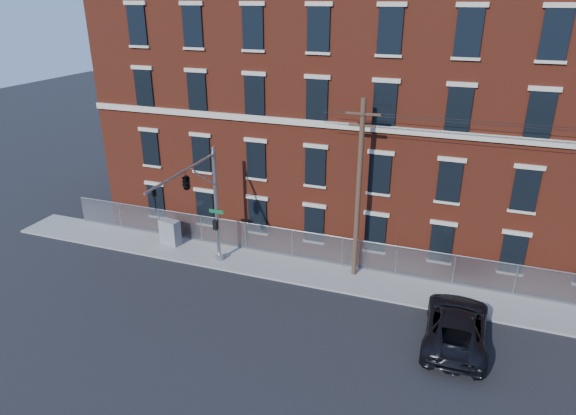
# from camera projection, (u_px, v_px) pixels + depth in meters

# --- Properties ---
(ground) EXTENTS (140.00, 140.00, 0.00)m
(ground) POSITION_uv_depth(u_px,v_px,m) (288.00, 323.00, 24.77)
(ground) COLOR black
(ground) RESTS_ON ground
(sidewalk) EXTENTS (65.00, 3.00, 0.12)m
(sidewalk) POSITION_uv_depth(u_px,v_px,m) (547.00, 315.00, 25.30)
(sidewalk) COLOR gray
(sidewalk) RESTS_ON ground
(mill_building) EXTENTS (55.30, 14.32, 16.30)m
(mill_building) POSITION_uv_depth(u_px,v_px,m) (558.00, 117.00, 29.92)
(mill_building) COLOR maroon
(mill_building) RESTS_ON ground
(chain_link_fence) EXTENTS (59.06, 0.06, 1.85)m
(chain_link_fence) POSITION_uv_depth(u_px,v_px,m) (548.00, 285.00, 26.05)
(chain_link_fence) COLOR #A5A8AD
(chain_link_fence) RESTS_ON ground
(traffic_signal_mast) EXTENTS (0.90, 6.75, 7.00)m
(traffic_signal_mast) POSITION_uv_depth(u_px,v_px,m) (194.00, 190.00, 26.46)
(traffic_signal_mast) COLOR #9EA0A5
(traffic_signal_mast) RESTS_ON ground
(utility_pole_near) EXTENTS (1.80, 0.28, 10.00)m
(utility_pole_near) POSITION_uv_depth(u_px,v_px,m) (359.00, 188.00, 26.93)
(utility_pole_near) COLOR #4F3827
(utility_pole_near) RESTS_ON ground
(pickup_truck) EXTENTS (2.77, 5.94, 1.65)m
(pickup_truck) POSITION_uv_depth(u_px,v_px,m) (456.00, 326.00, 23.20)
(pickup_truck) COLOR black
(pickup_truck) RESTS_ON ground
(utility_cabinet) EXTENTS (1.39, 0.86, 1.62)m
(utility_cabinet) POSITION_uv_depth(u_px,v_px,m) (170.00, 232.00, 32.14)
(utility_cabinet) COLOR gray
(utility_cabinet) RESTS_ON sidewalk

